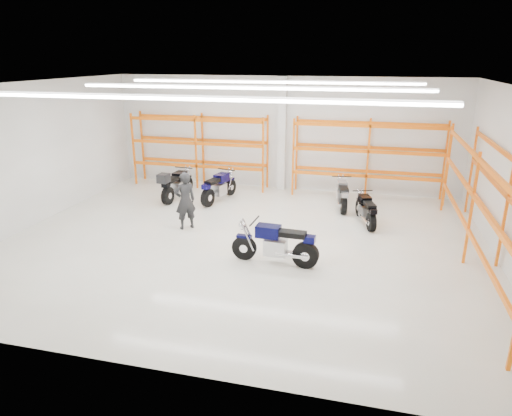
% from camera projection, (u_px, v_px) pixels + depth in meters
% --- Properties ---
extents(ground, '(14.00, 14.00, 0.00)m').
position_uv_depth(ground, '(243.00, 241.00, 13.54)').
color(ground, beige).
rests_on(ground, ground).
extents(room_shell, '(14.02, 12.02, 4.51)m').
position_uv_depth(room_shell, '(242.00, 131.00, 12.52)').
color(room_shell, silver).
rests_on(room_shell, ground).
extents(motorcycle_main, '(2.36, 0.78, 1.16)m').
position_uv_depth(motorcycle_main, '(278.00, 245.00, 11.91)').
color(motorcycle_main, black).
rests_on(motorcycle_main, ground).
extents(motorcycle_back_a, '(0.75, 2.36, 1.21)m').
position_uv_depth(motorcycle_back_a, '(175.00, 185.00, 17.27)').
color(motorcycle_back_a, black).
rests_on(motorcycle_back_a, ground).
extents(motorcycle_back_b, '(0.92, 2.24, 1.12)m').
position_uv_depth(motorcycle_back_b, '(218.00, 188.00, 17.10)').
color(motorcycle_back_b, black).
rests_on(motorcycle_back_b, ground).
extents(motorcycle_back_c, '(0.70, 2.11, 1.04)m').
position_uv_depth(motorcycle_back_c, '(342.00, 195.00, 16.35)').
color(motorcycle_back_c, black).
rests_on(motorcycle_back_c, ground).
extents(motorcycle_back_d, '(0.83, 1.96, 0.99)m').
position_uv_depth(motorcycle_back_d, '(366.00, 211.00, 14.78)').
color(motorcycle_back_d, black).
rests_on(motorcycle_back_d, ground).
extents(standing_man, '(0.79, 0.77, 1.84)m').
position_uv_depth(standing_man, '(185.00, 201.00, 14.29)').
color(standing_man, black).
rests_on(standing_man, ground).
extents(structural_column, '(0.32, 0.32, 4.50)m').
position_uv_depth(structural_column, '(282.00, 135.00, 18.18)').
color(structural_column, white).
rests_on(structural_column, ground).
extents(pallet_racking_back_left, '(5.67, 0.87, 3.00)m').
position_uv_depth(pallet_racking_back_left, '(199.00, 144.00, 18.80)').
color(pallet_racking_back_left, orange).
rests_on(pallet_racking_back_left, ground).
extents(pallet_racking_back_right, '(5.67, 0.87, 3.00)m').
position_uv_depth(pallet_racking_back_right, '(368.00, 152.00, 17.23)').
color(pallet_racking_back_right, orange).
rests_on(pallet_racking_back_right, ground).
extents(pallet_racking_side, '(0.87, 9.07, 3.00)m').
position_uv_depth(pallet_racking_side, '(490.00, 199.00, 11.47)').
color(pallet_racking_side, orange).
rests_on(pallet_racking_side, ground).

